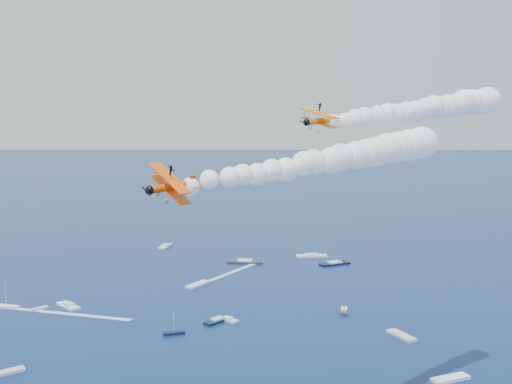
{
  "coord_description": "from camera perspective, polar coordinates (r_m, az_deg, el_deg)",
  "views": [
    {
      "loc": [
        7.01,
        -76.8,
        59.23
      ],
      "look_at": [
        8.12,
        11.91,
        48.03
      ],
      "focal_mm": 44.66,
      "sensor_mm": 36.0,
      "label": 1
    }
  ],
  "objects": [
    {
      "name": "biplane_lead",
      "position": [
        101.59,
        5.79,
        6.36
      ],
      "size": [
        10.45,
        11.01,
        6.65
      ],
      "primitive_type": null,
      "rotation": [
        -0.22,
        0.07,
        3.81
      ],
      "color": "orange"
    },
    {
      "name": "biplane_trail",
      "position": [
        77.56,
        -7.55,
        0.48
      ],
      "size": [
        10.83,
        11.34,
        7.84
      ],
      "primitive_type": null,
      "rotation": [
        -0.41,
        0.07,
        3.79
      ],
      "color": "#FF5305"
    },
    {
      "name": "smoke_trail_lead",
      "position": [
        120.55,
        14.39,
        7.19
      ],
      "size": [
        51.74,
        50.49,
        9.11
      ],
      "primitive_type": null,
      "rotation": [
        0.0,
        0.0,
        3.81
      ],
      "color": "white"
    },
    {
      "name": "smoke_trail_trail",
      "position": [
        92.54,
        5.98,
        2.75
      ],
      "size": [
        51.72,
        50.07,
        9.11
      ],
      "primitive_type": null,
      "rotation": [
        0.0,
        0.0,
        3.79
      ],
      "color": "white"
    },
    {
      "name": "spectator_boats",
      "position": [
        198.73,
        -4.72,
        -10.07
      ],
      "size": [
        229.12,
        182.73,
        0.7
      ],
      "color": "white",
      "rests_on": "ground"
    },
    {
      "name": "boat_wakes",
      "position": [
        209.26,
        4.08,
        -9.26
      ],
      "size": [
        180.12,
        84.5,
        0.04
      ],
      "color": "white",
      "rests_on": "ground"
    }
  ]
}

